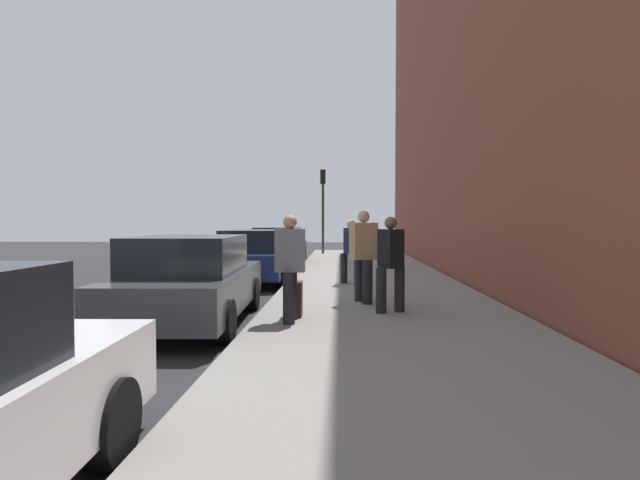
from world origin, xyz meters
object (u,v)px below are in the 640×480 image
object	(u,v)px
parked_car_navy	(254,256)
pedestrian_black_coat	(391,261)
parked_car_charcoal	(191,280)
parked_car_black	(278,246)
pedestrian_grey_coat	(290,265)
rolling_suitcase	(295,299)
pedestrian_navy_coat	(351,249)
traffic_light_pole	(323,197)
pedestrian_tan_coat	(363,254)

from	to	relation	value
parked_car_navy	pedestrian_black_coat	size ratio (longest dim) A/B	2.74
parked_car_charcoal	pedestrian_black_coat	world-z (taller)	pedestrian_black_coat
parked_car_black	pedestrian_grey_coat	bearing A→B (deg)	-172.00
rolling_suitcase	pedestrian_navy_coat	bearing A→B (deg)	-12.34
rolling_suitcase	pedestrian_grey_coat	bearing A→B (deg)	174.53
parked_car_charcoal	pedestrian_navy_coat	size ratio (longest dim) A/B	2.77
parked_car_navy	pedestrian_grey_coat	bearing A→B (deg)	-165.26
rolling_suitcase	parked_car_black	bearing A→B (deg)	8.51
parked_car_charcoal	traffic_light_pole	bearing A→B (deg)	-5.43
pedestrian_tan_coat	rolling_suitcase	bearing A→B (deg)	141.84
parked_car_black	pedestrian_black_coat	size ratio (longest dim) A/B	2.51
pedestrian_navy_coat	pedestrian_tan_coat	bearing A→B (deg)	-176.42
pedestrian_navy_coat	pedestrian_tan_coat	world-z (taller)	pedestrian_tan_coat
traffic_light_pole	pedestrian_tan_coat	bearing A→B (deg)	-174.96
rolling_suitcase	parked_car_navy	bearing A→B (deg)	16.19
pedestrian_black_coat	rolling_suitcase	distance (m)	1.81
parked_car_black	rolling_suitcase	xyz separation A→B (m)	(-11.58, -1.73, -0.31)
pedestrian_black_coat	pedestrian_navy_coat	bearing A→B (deg)	8.50
traffic_light_pole	rolling_suitcase	xyz separation A→B (m)	(-16.95, -0.15, -2.54)
parked_car_navy	pedestrian_tan_coat	size ratio (longest dim) A/B	2.55
parked_car_charcoal	traffic_light_pole	xyz separation A→B (m)	(17.00, -1.62, 2.23)
parked_car_navy	pedestrian_black_coat	xyz separation A→B (m)	(-5.45, -3.35, 0.29)
pedestrian_tan_coat	traffic_light_pole	distance (m)	15.58
pedestrian_tan_coat	traffic_light_pole	size ratio (longest dim) A/B	0.44
pedestrian_black_coat	rolling_suitcase	world-z (taller)	pedestrian_black_coat
pedestrian_grey_coat	parked_car_navy	bearing A→B (deg)	14.74
parked_car_black	traffic_light_pole	distance (m)	6.02
parked_car_charcoal	rolling_suitcase	world-z (taller)	parked_car_charcoal
pedestrian_grey_coat	pedestrian_tan_coat	distance (m)	2.35
parked_car_black	pedestrian_black_coat	world-z (taller)	pedestrian_black_coat
pedestrian_grey_coat	pedestrian_black_coat	distance (m)	1.91
parked_car_charcoal	pedestrian_black_coat	xyz separation A→B (m)	(0.52, -3.41, 0.29)
pedestrian_grey_coat	traffic_light_pole	xyz separation A→B (m)	(17.39, 0.11, 1.92)
pedestrian_navy_coat	pedestrian_grey_coat	bearing A→B (deg)	168.26
parked_car_black	pedestrian_black_coat	xyz separation A→B (m)	(-11.12, -3.37, 0.29)
pedestrian_black_coat	parked_car_black	bearing A→B (deg)	16.87
parked_car_black	pedestrian_grey_coat	distance (m)	12.15
traffic_light_pole	rolling_suitcase	size ratio (longest dim) A/B	4.39
parked_car_charcoal	pedestrian_grey_coat	bearing A→B (deg)	-102.84
parked_car_black	rolling_suitcase	bearing A→B (deg)	-171.49
parked_car_navy	pedestrian_black_coat	bearing A→B (deg)	-148.37
parked_car_navy	pedestrian_tan_coat	xyz separation A→B (m)	(-4.37, -2.92, 0.36)
pedestrian_black_coat	pedestrian_navy_coat	world-z (taller)	pedestrian_black_coat
pedestrian_tan_coat	pedestrian_grey_coat	bearing A→B (deg)	147.78
pedestrian_navy_coat	pedestrian_tan_coat	xyz separation A→B (m)	(-3.10, -0.19, 0.09)
pedestrian_grey_coat	pedestrian_navy_coat	xyz separation A→B (m)	(5.09, -1.06, -0.03)
parked_car_charcoal	pedestrian_black_coat	size ratio (longest dim) A/B	2.71
pedestrian_grey_coat	parked_car_charcoal	bearing A→B (deg)	77.16
pedestrian_tan_coat	rolling_suitcase	size ratio (longest dim) A/B	1.91
parked_car_charcoal	pedestrian_navy_coat	distance (m)	5.46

